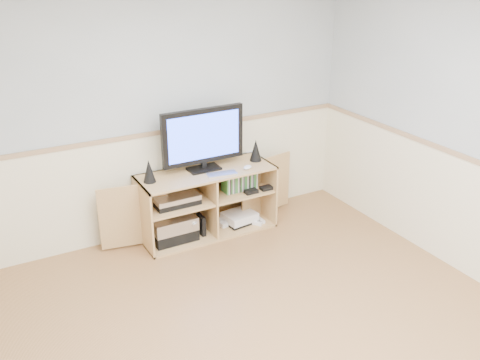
{
  "coord_description": "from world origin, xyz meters",
  "views": [
    {
      "loc": [
        -1.64,
        -2.32,
        2.59
      ],
      "look_at": [
        0.3,
        1.2,
        0.86
      ],
      "focal_mm": 40.0,
      "sensor_mm": 36.0,
      "label": 1
    }
  ],
  "objects_px": {
    "monitor": "(203,137)",
    "game_consoles": "(238,218)",
    "keyboard": "(222,174)",
    "media_cabinet": "(204,199)"
  },
  "relations": [
    {
      "from": "monitor",
      "to": "game_consoles",
      "type": "height_order",
      "value": "monitor"
    },
    {
      "from": "keyboard",
      "to": "monitor",
      "type": "bearing_deg",
      "value": 125.47
    },
    {
      "from": "monitor",
      "to": "keyboard",
      "type": "bearing_deg",
      "value": -62.57
    },
    {
      "from": "monitor",
      "to": "media_cabinet",
      "type": "bearing_deg",
      "value": 90.0
    },
    {
      "from": "media_cabinet",
      "to": "monitor",
      "type": "bearing_deg",
      "value": -90.0
    },
    {
      "from": "keyboard",
      "to": "game_consoles",
      "type": "relative_size",
      "value": 0.62
    },
    {
      "from": "keyboard",
      "to": "game_consoles",
      "type": "height_order",
      "value": "keyboard"
    },
    {
      "from": "monitor",
      "to": "game_consoles",
      "type": "xyz_separation_m",
      "value": [
        0.34,
        -0.06,
        -0.91
      ]
    },
    {
      "from": "monitor",
      "to": "keyboard",
      "type": "height_order",
      "value": "monitor"
    },
    {
      "from": "media_cabinet",
      "to": "keyboard",
      "type": "bearing_deg",
      "value": -63.72
    }
  ]
}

